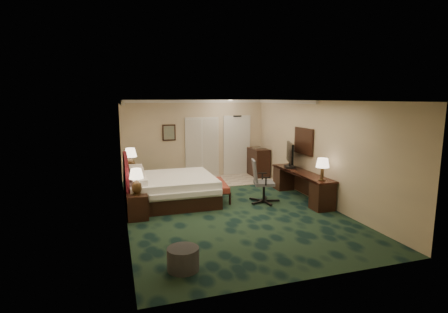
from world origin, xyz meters
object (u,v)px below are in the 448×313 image
object	(u,v)px
minibar	(258,162)
tv	(290,155)
bed	(172,189)
desk_chair	(264,181)
lamp_far	(131,160)
nightstand_near	(137,206)
lamp_near	(137,182)
bed_bench	(217,191)
desk	(301,185)
nightstand_far	(132,181)
ottoman	(183,259)

from	to	relation	value
minibar	tv	bearing A→B (deg)	-90.00
bed	desk_chair	distance (m)	2.48
lamp_far	tv	distance (m)	4.68
bed	tv	xyz separation A→B (m)	(3.48, -0.05, 0.76)
tv	desk_chair	bearing A→B (deg)	-128.22
nightstand_near	minibar	world-z (taller)	minibar
tv	lamp_near	bearing A→B (deg)	-147.49
bed_bench	desk	world-z (taller)	desk
nightstand_far	minibar	world-z (taller)	minibar
nightstand_near	nightstand_far	xyz separation A→B (m)	(0.02, 2.53, 0.02)
bed_bench	nightstand_far	bearing A→B (deg)	151.18
bed	lamp_far	xyz separation A→B (m)	(-0.97, 1.43, 0.61)
desk	desk_chair	distance (m)	1.16
lamp_far	ottoman	xyz separation A→B (m)	(0.54, -5.22, -0.78)
nightstand_far	desk	bearing A→B (deg)	-26.41
lamp_far	tv	bearing A→B (deg)	-18.44
bed	lamp_far	distance (m)	1.83
nightstand_near	desk	bearing A→B (deg)	4.25
bed	ottoman	world-z (taller)	bed
nightstand_far	tv	bearing A→B (deg)	-19.08
tv	desk	bearing A→B (deg)	-69.62
nightstand_near	lamp_far	distance (m)	2.57
nightstand_near	bed_bench	size ratio (longest dim) A/B	0.42
minibar	desk	bearing A→B (deg)	-89.78
nightstand_far	tv	world-z (taller)	tv
nightstand_near	bed	bearing A→B (deg)	47.67
nightstand_far	desk_chair	size ratio (longest dim) A/B	0.53
ottoman	tv	bearing A→B (deg)	43.79
bed	desk	world-z (taller)	desk
desk	bed	bearing A→B (deg)	168.26
bed	bed_bench	size ratio (longest dim) A/B	1.61
tv	minibar	xyz separation A→B (m)	(0.00, 2.31, -0.62)
bed_bench	tv	xyz separation A→B (m)	(2.24, 0.02, 0.88)
minibar	ottoman	bearing A→B (deg)	-122.79
nightstand_far	bed_bench	xyz separation A→B (m)	(2.18, -1.55, -0.08)
bed_bench	bed	bearing A→B (deg)	-176.89
ottoman	tv	distance (m)	5.48
nightstand_far	desk	world-z (taller)	desk
nightstand_far	desk_chair	distance (m)	3.99
nightstand_far	tv	xyz separation A→B (m)	(4.42, -1.53, 0.80)
lamp_far	lamp_near	bearing A→B (deg)	-89.87
bed_bench	ottoman	size ratio (longest dim) A/B	2.66
nightstand_near	minibar	distance (m)	5.54
tv	lamp_far	bearing A→B (deg)	-179.08
desk_chair	bed_bench	bearing A→B (deg)	162.11
minibar	nightstand_near	bearing A→B (deg)	-143.22
ottoman	desk_chair	size ratio (longest dim) A/B	0.45
nightstand_far	lamp_near	bearing A→B (deg)	-90.32
nightstand_far	lamp_near	xyz separation A→B (m)	(-0.01, -2.56, 0.57)
nightstand_far	lamp_far	bearing A→B (deg)	-113.06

